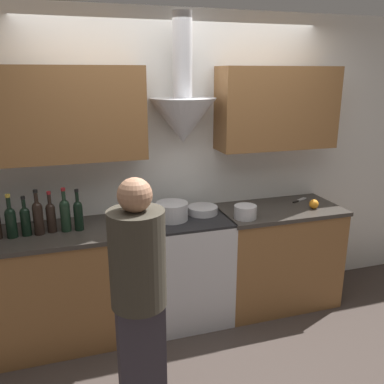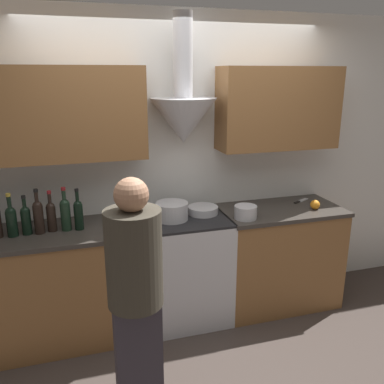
# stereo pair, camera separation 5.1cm
# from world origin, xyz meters

# --- Properties ---
(ground_plane) EXTENTS (12.00, 12.00, 0.00)m
(ground_plane) POSITION_xyz_m (0.00, 0.00, 0.00)
(ground_plane) COLOR #423833
(wall_back) EXTENTS (8.40, 0.55, 2.60)m
(wall_back) POSITION_xyz_m (-0.08, 0.60, 1.47)
(wall_back) COLOR white
(wall_back) RESTS_ON ground_plane
(counter_left) EXTENTS (1.53, 0.62, 0.93)m
(counter_left) POSITION_xyz_m (-1.08, 0.33, 0.47)
(counter_left) COLOR brown
(counter_left) RESTS_ON ground_plane
(counter_right) EXTENTS (1.09, 0.62, 0.93)m
(counter_right) POSITION_xyz_m (0.86, 0.33, 0.47)
(counter_right) COLOR brown
(counter_right) RESTS_ON ground_plane
(stove_range) EXTENTS (0.64, 0.60, 0.93)m
(stove_range) POSITION_xyz_m (0.00, 0.34, 0.47)
(stove_range) COLOR silver
(stove_range) RESTS_ON ground_plane
(wine_bottle_4) EXTENTS (0.08, 0.08, 0.33)m
(wine_bottle_4) POSITION_xyz_m (-1.36, 0.32, 1.06)
(wine_bottle_4) COLOR black
(wine_bottle_4) RESTS_ON counter_left
(wine_bottle_5) EXTENTS (0.07, 0.07, 0.30)m
(wine_bottle_5) POSITION_xyz_m (-1.26, 0.33, 1.06)
(wine_bottle_5) COLOR black
(wine_bottle_5) RESTS_ON counter_left
(wine_bottle_6) EXTENTS (0.07, 0.07, 0.35)m
(wine_bottle_6) POSITION_xyz_m (-1.17, 0.32, 1.08)
(wine_bottle_6) COLOR black
(wine_bottle_6) RESTS_ON counter_left
(wine_bottle_7) EXTENTS (0.07, 0.07, 0.32)m
(wine_bottle_7) POSITION_xyz_m (-1.08, 0.34, 1.06)
(wine_bottle_7) COLOR black
(wine_bottle_7) RESTS_ON counter_left
(wine_bottle_8) EXTENTS (0.08, 0.08, 0.34)m
(wine_bottle_8) POSITION_xyz_m (-0.98, 0.33, 1.07)
(wine_bottle_8) COLOR black
(wine_bottle_8) RESTS_ON counter_left
(wine_bottle_9) EXTENTS (0.07, 0.07, 0.33)m
(wine_bottle_9) POSITION_xyz_m (-0.88, 0.32, 1.07)
(wine_bottle_9) COLOR black
(wine_bottle_9) RESTS_ON counter_left
(stock_pot) EXTENTS (0.27, 0.27, 0.14)m
(stock_pot) POSITION_xyz_m (-0.15, 0.33, 1.01)
(stock_pot) COLOR silver
(stock_pot) RESTS_ON stove_range
(mixing_bowl) EXTENTS (0.26, 0.26, 0.06)m
(mixing_bowl) POSITION_xyz_m (0.15, 0.39, 0.97)
(mixing_bowl) COLOR silver
(mixing_bowl) RESTS_ON stove_range
(orange_fruit) EXTENTS (0.08, 0.08, 0.08)m
(orange_fruit) POSITION_xyz_m (1.13, 0.22, 0.98)
(orange_fruit) COLOR orange
(orange_fruit) RESTS_ON counter_right
(saucepan) EXTENTS (0.19, 0.19, 0.11)m
(saucepan) POSITION_xyz_m (0.45, 0.18, 0.99)
(saucepan) COLOR silver
(saucepan) RESTS_ON counter_right
(chefs_knife) EXTENTS (0.20, 0.12, 0.01)m
(chefs_knife) POSITION_xyz_m (1.14, 0.46, 0.94)
(chefs_knife) COLOR silver
(chefs_knife) RESTS_ON counter_right
(person_foreground_left) EXTENTS (0.30, 0.30, 1.59)m
(person_foreground_left) POSITION_xyz_m (-0.62, -0.77, 0.89)
(person_foreground_left) COLOR #38333D
(person_foreground_left) RESTS_ON ground_plane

